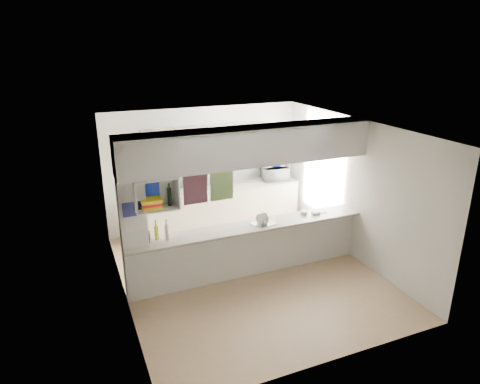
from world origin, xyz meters
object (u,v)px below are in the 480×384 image
microwave (276,173)px  dish_rack (264,219)px  bowl (276,165)px  wine_bottles (158,233)px

microwave → dish_rack: microwave is taller
bowl → wine_bottles: 3.79m
wine_bottles → microwave: bearing=33.6°
bowl → dish_rack: 2.55m
microwave → dish_rack: (-1.31, -2.13, -0.07)m
dish_rack → wine_bottles: wine_bottles is taller
bowl → dish_rack: (-1.33, -2.16, -0.25)m
dish_rack → wine_bottles: (-1.81, 0.05, 0.04)m
microwave → dish_rack: bearing=63.9°
microwave → wine_bottles: 3.75m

